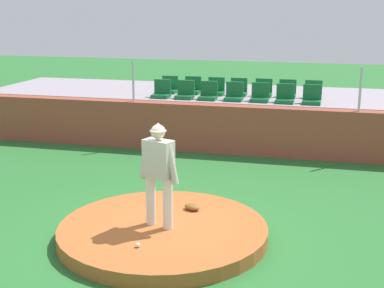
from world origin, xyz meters
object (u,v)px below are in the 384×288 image
baseball (138,245)px  stadium_chair_12 (287,92)px  stadium_chair_11 (263,91)px  stadium_chair_13 (313,93)px  pitcher (159,167)px  stadium_chair_5 (285,97)px  stadium_chair_0 (162,92)px  stadium_chair_2 (208,94)px  stadium_chair_6 (312,98)px  stadium_chair_4 (260,96)px  stadium_chair_9 (216,89)px  stadium_chair_10 (238,90)px  stadium_chair_7 (169,88)px  stadium_chair_8 (192,88)px  fielding_glove (192,207)px  stadium_chair_1 (185,93)px  stadium_chair_3 (234,95)px

baseball → stadium_chair_12: stadium_chair_12 is taller
stadium_chair_11 → stadium_chair_13: (1.41, -0.02, 0.00)m
pitcher → stadium_chair_5: (1.43, 6.71, 0.13)m
stadium_chair_0 → stadium_chair_12: 3.58m
pitcher → stadium_chair_2: size_ratio=3.46×
stadium_chair_6 → stadium_chair_0: bearing=-0.3°
stadium_chair_4 → stadium_chair_0: bearing=0.3°
baseball → stadium_chair_13: stadium_chair_13 is taller
baseball → stadium_chair_12: size_ratio=0.15×
stadium_chair_9 → stadium_chair_10: bearing=179.9°
stadium_chair_4 → stadium_chair_7: 2.96m
stadium_chair_2 → stadium_chair_5: (2.11, -0.01, 0.00)m
stadium_chair_8 → stadium_chair_9: bearing=176.8°
fielding_glove → stadium_chair_2: (-1.02, 5.88, 1.08)m
stadium_chair_5 → stadium_chair_6: size_ratio=1.00×
baseball → stadium_chair_10: stadium_chair_10 is taller
stadium_chair_5 → stadium_chair_13: (0.71, 0.91, 0.00)m
stadium_chair_1 → stadium_chair_10: size_ratio=1.00×
fielding_glove → stadium_chair_13: size_ratio=0.60×
stadium_chair_4 → stadium_chair_10: size_ratio=1.00×
baseball → stadium_chair_5: stadium_chair_5 is taller
fielding_glove → stadium_chair_10: 6.86m
stadium_chair_2 → stadium_chair_7: same height
stadium_chair_1 → stadium_chair_2: (0.67, -0.01, 0.00)m
pitcher → stadium_chair_8: (-1.37, 7.64, 0.13)m
stadium_chair_0 → stadium_chair_12: size_ratio=1.00×
stadium_chair_5 → stadium_chair_11: bearing=-53.1°
stadium_chair_2 → stadium_chair_4: 1.43m
stadium_chair_3 → stadium_chair_13: size_ratio=1.00×
stadium_chair_0 → stadium_chair_10: bearing=-157.2°
stadium_chair_5 → stadium_chair_7: bearing=-14.3°
stadium_chair_0 → stadium_chair_11: same height
pitcher → stadium_chair_4: pitcher is taller
stadium_chair_8 → stadium_chair_13: same height
baseball → stadium_chair_5: (1.50, 7.57, 1.10)m
stadium_chair_1 → stadium_chair_3: same height
stadium_chair_4 → stadium_chair_6: bearing=178.3°
stadium_chair_6 → stadium_chair_1: bearing=-0.3°
stadium_chair_1 → stadium_chair_3: size_ratio=1.00×
baseball → stadium_chair_4: stadium_chair_4 is taller
stadium_chair_4 → stadium_chair_13: 1.64m
pitcher → stadium_chair_10: size_ratio=3.46×
stadium_chair_4 → stadium_chair_8: bearing=-22.8°
pitcher → stadium_chair_4: bearing=101.7°
fielding_glove → stadium_chair_8: size_ratio=0.60×
stadium_chair_3 → stadium_chair_9: 1.12m
stadium_chair_12 → stadium_chair_13: (0.72, -0.00, 0.00)m
stadium_chair_4 → stadium_chair_10: 1.13m
stadium_chair_0 → baseball: bearing=104.6°
stadium_chair_3 → stadium_chair_12: 1.64m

